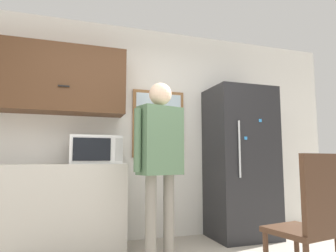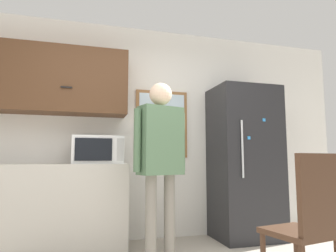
% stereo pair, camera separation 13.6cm
% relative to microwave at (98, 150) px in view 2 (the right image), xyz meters
% --- Properties ---
extents(back_wall, '(6.00, 0.06, 2.70)m').
position_rel_microwave_xyz_m(back_wall, '(0.44, 0.35, 0.27)').
color(back_wall, white).
rests_on(back_wall, ground_plane).
extents(counter, '(2.09, 0.57, 0.93)m').
position_rel_microwave_xyz_m(counter, '(-0.72, 0.03, -0.62)').
color(counter, '#BCB7AD').
rests_on(counter, ground_plane).
extents(upper_cabinets, '(2.09, 0.38, 0.76)m').
position_rel_microwave_xyz_m(upper_cabinets, '(-0.72, 0.13, 0.80)').
color(upper_cabinets, '#51331E').
extents(microwave, '(0.55, 0.39, 0.31)m').
position_rel_microwave_xyz_m(microwave, '(0.00, 0.00, 0.00)').
color(microwave, white).
rests_on(microwave, counter).
extents(person, '(0.57, 0.34, 1.76)m').
position_rel_microwave_xyz_m(person, '(0.60, -0.51, -0.00)').
color(person, gray).
rests_on(person, ground_plane).
extents(refrigerator, '(0.80, 0.67, 1.90)m').
position_rel_microwave_xyz_m(refrigerator, '(1.83, -0.01, -0.13)').
color(refrigerator, '#232326').
rests_on(refrigerator, ground_plane).
extents(chair, '(0.47, 0.47, 1.02)m').
position_rel_microwave_xyz_m(chair, '(1.36, -1.65, -0.53)').
color(chair, '#472D1E').
rests_on(chair, ground_plane).
extents(window, '(0.68, 0.05, 0.87)m').
position_rel_microwave_xyz_m(window, '(0.82, 0.30, 0.35)').
color(window, olive).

